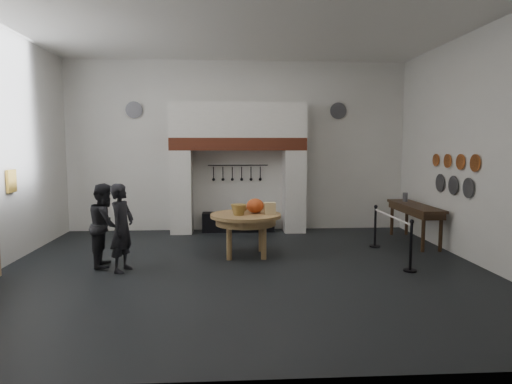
{
  "coord_description": "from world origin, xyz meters",
  "views": [
    {
      "loc": [
        -0.28,
        -8.25,
        2.31
      ],
      "look_at": [
        0.29,
        0.85,
        1.35
      ],
      "focal_mm": 32.0,
      "sensor_mm": 36.0,
      "label": 1
    }
  ],
  "objects": [
    {
      "name": "floor",
      "position": [
        0.0,
        0.0,
        0.0
      ],
      "size": [
        9.0,
        8.0,
        0.02
      ],
      "primitive_type": "cube",
      "color": "black",
      "rests_on": "ground"
    },
    {
      "name": "ceiling",
      "position": [
        0.0,
        0.0,
        4.5
      ],
      "size": [
        9.0,
        8.0,
        0.02
      ],
      "primitive_type": "cube",
      "color": "silver",
      "rests_on": "wall_back"
    },
    {
      "name": "wall_back",
      "position": [
        0.0,
        4.0,
        2.25
      ],
      "size": [
        9.0,
        0.02,
        4.5
      ],
      "primitive_type": "cube",
      "color": "silver",
      "rests_on": "floor"
    },
    {
      "name": "wall_front",
      "position": [
        0.0,
        -4.0,
        2.25
      ],
      "size": [
        9.0,
        0.02,
        4.5
      ],
      "primitive_type": "cube",
      "color": "silver",
      "rests_on": "floor"
    },
    {
      "name": "wall_right",
      "position": [
        4.5,
        0.0,
        2.25
      ],
      "size": [
        0.02,
        8.0,
        4.5
      ],
      "primitive_type": "cube",
      "color": "silver",
      "rests_on": "floor"
    },
    {
      "name": "chimney_pier_left",
      "position": [
        -1.48,
        3.65,
        1.07
      ],
      "size": [
        0.55,
        0.7,
        2.15
      ],
      "primitive_type": "cube",
      "color": "silver",
      "rests_on": "floor"
    },
    {
      "name": "chimney_pier_right",
      "position": [
        1.48,
        3.65,
        1.07
      ],
      "size": [
        0.55,
        0.7,
        2.15
      ],
      "primitive_type": "cube",
      "color": "silver",
      "rests_on": "floor"
    },
    {
      "name": "hearth_brick_band",
      "position": [
        0.0,
        3.65,
        2.31
      ],
      "size": [
        3.5,
        0.72,
        0.32
      ],
      "primitive_type": "cube",
      "color": "#9E442B",
      "rests_on": "chimney_pier_left"
    },
    {
      "name": "chimney_hood",
      "position": [
        0.0,
        3.65,
        2.92
      ],
      "size": [
        3.5,
        0.7,
        0.9
      ],
      "primitive_type": "cube",
      "color": "silver",
      "rests_on": "hearth_brick_band"
    },
    {
      "name": "iron_range",
      "position": [
        0.0,
        3.72,
        0.25
      ],
      "size": [
        1.9,
        0.45,
        0.5
      ],
      "primitive_type": "cube",
      "color": "black",
      "rests_on": "floor"
    },
    {
      "name": "utensil_rail",
      "position": [
        0.0,
        3.92,
        1.75
      ],
      "size": [
        1.6,
        0.02,
        0.02
      ],
      "primitive_type": "cylinder",
      "rotation": [
        0.0,
        1.57,
        0.0
      ],
      "color": "black",
      "rests_on": "wall_back"
    },
    {
      "name": "wall_plaque",
      "position": [
        -4.45,
        0.8,
        1.6
      ],
      "size": [
        0.05,
        0.34,
        0.44
      ],
      "primitive_type": "cube",
      "color": "gold",
      "rests_on": "wall_left"
    },
    {
      "name": "work_table",
      "position": [
        0.09,
        1.05,
        0.84
      ],
      "size": [
        1.46,
        1.46,
        0.07
      ],
      "primitive_type": "cylinder",
      "rotation": [
        0.0,
        0.0,
        0.0
      ],
      "color": "#AD8051",
      "rests_on": "floor"
    },
    {
      "name": "pumpkin",
      "position": [
        0.29,
        1.15,
        1.03
      ],
      "size": [
        0.36,
        0.36,
        0.31
      ],
      "primitive_type": "ellipsoid",
      "color": "#D0481D",
      "rests_on": "work_table"
    },
    {
      "name": "cheese_block_big",
      "position": [
        0.59,
        1.0,
        0.99
      ],
      "size": [
        0.22,
        0.22,
        0.24
      ],
      "primitive_type": "cube",
      "color": "#D8BC81",
      "rests_on": "work_table"
    },
    {
      "name": "cheese_block_small",
      "position": [
        0.57,
        1.3,
        0.97
      ],
      "size": [
        0.18,
        0.18,
        0.2
      ],
      "primitive_type": "cube",
      "color": "#EECE8E",
      "rests_on": "work_table"
    },
    {
      "name": "wicker_basket",
      "position": [
        -0.06,
        0.9,
        0.98
      ],
      "size": [
        0.32,
        0.32,
        0.22
      ],
      "primitive_type": "cone",
      "rotation": [
        3.14,
        0.0,
        0.0
      ],
      "color": "olive",
      "rests_on": "work_table"
    },
    {
      "name": "bread_loaf",
      "position": [
        -0.01,
        1.4,
        0.94
      ],
      "size": [
        0.31,
        0.18,
        0.13
      ],
      "primitive_type": "ellipsoid",
      "color": "#A16B39",
      "rests_on": "work_table"
    },
    {
      "name": "visitor_near",
      "position": [
        -2.19,
        0.02,
        0.8
      ],
      "size": [
        0.53,
        0.67,
        1.61
      ],
      "primitive_type": "imported",
      "rotation": [
        0.0,
        0.0,
        1.29
      ],
      "color": "black",
      "rests_on": "floor"
    },
    {
      "name": "visitor_far",
      "position": [
        -2.59,
        0.42,
        0.79
      ],
      "size": [
        0.69,
        0.84,
        1.58
      ],
      "primitive_type": "imported",
      "rotation": [
        0.0,
        0.0,
        1.7
      ],
      "color": "black",
      "rests_on": "floor"
    },
    {
      "name": "side_table",
      "position": [
        4.1,
        2.06,
        0.87
      ],
      "size": [
        0.55,
        2.2,
        0.06
      ],
      "primitive_type": "cube",
      "color": "#372414",
      "rests_on": "floor"
    },
    {
      "name": "pewter_jug",
      "position": [
        4.1,
        2.66,
        1.01
      ],
      "size": [
        0.12,
        0.12,
        0.22
      ],
      "primitive_type": "cylinder",
      "color": "#525258",
      "rests_on": "side_table"
    },
    {
      "name": "copper_pan_a",
      "position": [
        4.46,
        0.2,
        1.95
      ],
      "size": [
        0.03,
        0.34,
        0.34
      ],
      "primitive_type": "cylinder",
      "rotation": [
        0.0,
        1.57,
        0.0
      ],
      "color": "#C6662D",
      "rests_on": "wall_right"
    },
    {
      "name": "copper_pan_b",
      "position": [
        4.46,
        0.75,
        1.95
      ],
      "size": [
        0.03,
        0.32,
        0.32
      ],
      "primitive_type": "cylinder",
      "rotation": [
        0.0,
        1.57,
        0.0
      ],
      "color": "#C6662D",
      "rests_on": "wall_right"
    },
    {
      "name": "copper_pan_c",
      "position": [
        4.46,
        1.3,
        1.95
      ],
      "size": [
        0.03,
        0.3,
        0.3
      ],
      "primitive_type": "cylinder",
      "rotation": [
        0.0,
        1.57,
        0.0
      ],
      "color": "#C6662D",
      "rests_on": "wall_right"
    },
    {
      "name": "copper_pan_d",
      "position": [
        4.46,
        1.85,
        1.95
      ],
      "size": [
        0.03,
        0.28,
        0.28
      ],
      "primitive_type": "cylinder",
      "rotation": [
        0.0,
        1.57,
        0.0
      ],
      "color": "#C6662D",
      "rests_on": "wall_right"
    },
    {
      "name": "pewter_plate_left",
      "position": [
        4.46,
        0.4,
        1.45
      ],
      "size": [
        0.03,
        0.4,
        0.4
      ],
      "primitive_type": "cylinder",
      "rotation": [
        0.0,
        1.57,
        0.0
      ],
      "color": "#4C4C51",
      "rests_on": "wall_right"
    },
    {
      "name": "pewter_plate_mid",
      "position": [
        4.46,
        1.0,
        1.45
      ],
      "size": [
        0.03,
        0.4,
        0.4
      ],
      "primitive_type": "cylinder",
      "rotation": [
        0.0,
        1.57,
        0.0
      ],
      "color": "#4C4C51",
      "rests_on": "wall_right"
    },
    {
      "name": "pewter_plate_right",
      "position": [
        4.46,
        1.6,
        1.45
      ],
      "size": [
        0.03,
        0.4,
        0.4
      ],
      "primitive_type": "cylinder",
      "rotation": [
        0.0,
        1.57,
        0.0
      ],
      "color": "#4C4C51",
      "rests_on": "wall_right"
    },
    {
      "name": "pewter_plate_back_left",
      "position": [
        -2.7,
        3.96,
        3.2
      ],
      "size": [
        0.44,
        0.03,
        0.44
      ],
      "primitive_type": "cylinder",
      "rotation": [
        1.57,
        0.0,
        0.0
      ],
      "color": "#4C4C51",
      "rests_on": "wall_back"
    },
    {
      "name": "pewter_plate_back_right",
      "position": [
        2.7,
        3.96,
        3.2
      ],
      "size": [
        0.44,
        0.03,
        0.44
      ],
      "primitive_type": "cylinder",
      "rotation": [
        1.57,
        0.0,
        0.0
      ],
      "color": "#4C4C51",
      "rests_on": "wall_back"
    },
    {
      "name": "barrier_post_near",
      "position": [
        3.03,
        -0.34,
        0.45
      ],
      "size": [
        0.05,
        0.05,
        0.9
      ],
      "primitive_type": "cylinder",
      "color": "black",
      "rests_on": "floor"
    },
    {
      "name": "barrier_post_far",
      "position": [
        3.03,
        1.66,
        0.45
      ],
      "size": [
        0.05,
        0.05,
        0.9
      ],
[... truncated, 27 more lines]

